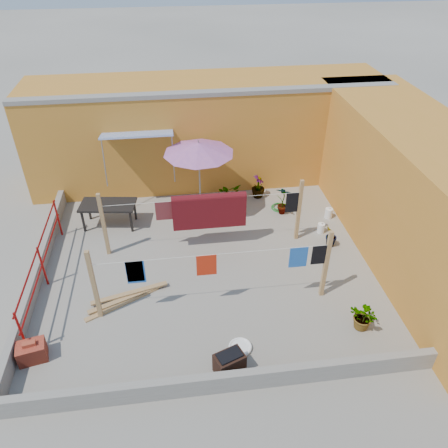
{
  "coord_description": "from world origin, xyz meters",
  "views": [
    {
      "loc": [
        -0.7,
        -8.4,
        7.15
      ],
      "look_at": [
        0.46,
        0.3,
        1.0
      ],
      "focal_mm": 35.0,
      "sensor_mm": 36.0,
      "label": 1
    }
  ],
  "objects": [
    {
      "name": "ground",
      "position": [
        0.0,
        0.0,
        0.0
      ],
      "size": [
        80.0,
        80.0,
        0.0
      ],
      "primitive_type": "plane",
      "color": "#9E998E",
      "rests_on": "ground"
    },
    {
      "name": "wall_back",
      "position": [
        0.5,
        4.69,
        1.61
      ],
      "size": [
        11.0,
        3.27,
        3.21
      ],
      "color": "#C2782A",
      "rests_on": "ground"
    },
    {
      "name": "wall_right",
      "position": [
        5.2,
        0.0,
        1.6
      ],
      "size": [
        2.4,
        9.0,
        3.2
      ],
      "primitive_type": "cube",
      "color": "#C2782A",
      "rests_on": "ground"
    },
    {
      "name": "parapet_front",
      "position": [
        0.0,
        -3.58,
        0.22
      ],
      "size": [
        8.3,
        0.16,
        0.44
      ],
      "primitive_type": "cube",
      "color": "gray",
      "rests_on": "ground"
    },
    {
      "name": "parapet_left",
      "position": [
        -4.08,
        0.0,
        0.22
      ],
      "size": [
        0.16,
        7.3,
        0.44
      ],
      "primitive_type": "cube",
      "color": "gray",
      "rests_on": "ground"
    },
    {
      "name": "red_railing",
      "position": [
        -3.85,
        -0.2,
        0.72
      ],
      "size": [
        0.05,
        4.2,
        1.1
      ],
      "color": "#9C110F",
      "rests_on": "ground"
    },
    {
      "name": "clothesline_rig",
      "position": [
        0.13,
        0.56,
        1.05
      ],
      "size": [
        5.09,
        2.35,
        1.8
      ],
      "color": "tan",
      "rests_on": "ground"
    },
    {
      "name": "patio_umbrella",
      "position": [
        0.04,
        2.36,
        2.09
      ],
      "size": [
        2.24,
        2.24,
        2.33
      ],
      "color": "gray",
      "rests_on": "ground"
    },
    {
      "name": "outdoor_table",
      "position": [
        -2.54,
        2.1,
        0.64
      ],
      "size": [
        1.6,
        0.95,
        0.71
      ],
      "color": "black",
      "rests_on": "ground"
    },
    {
      "name": "brick_stack",
      "position": [
        -3.7,
        -2.39,
        0.2
      ],
      "size": [
        0.6,
        0.49,
        0.47
      ],
      "color": "#B03B28",
      "rests_on": "ground"
    },
    {
      "name": "lumber_pile",
      "position": [
        -1.97,
        -0.99,
        0.06
      ],
      "size": [
        1.84,
        1.0,
        0.11
      ],
      "color": "tan",
      "rests_on": "ground"
    },
    {
      "name": "brazier",
      "position": [
        0.09,
        -3.2,
        0.24
      ],
      "size": [
        0.64,
        0.54,
        0.49
      ],
      "color": "black",
      "rests_on": "ground"
    },
    {
      "name": "white_basin",
      "position": [
        0.39,
        -2.7,
        0.04
      ],
      "size": [
        0.47,
        0.47,
        0.08
      ],
      "color": "white",
      "rests_on": "ground"
    },
    {
      "name": "water_jug_a",
      "position": [
        3.25,
        0.97,
        0.14
      ],
      "size": [
        0.2,
        0.2,
        0.32
      ],
      "color": "white",
      "rests_on": "ground"
    },
    {
      "name": "water_jug_b",
      "position": [
        3.7,
        1.65,
        0.15
      ],
      "size": [
        0.22,
        0.22,
        0.34
      ],
      "color": "white",
      "rests_on": "ground"
    },
    {
      "name": "green_hose",
      "position": [
        2.41,
        2.33,
        0.03
      ],
      "size": [
        0.5,
        0.5,
        0.07
      ],
      "color": "#1A7824",
      "rests_on": "ground"
    },
    {
      "name": "plant_back_a",
      "position": [
        0.91,
        2.69,
        0.37
      ],
      "size": [
        0.86,
        0.83,
        0.74
      ],
      "primitive_type": "imported",
      "rotation": [
        0.0,
        0.0,
        0.52
      ],
      "color": "#1D5418",
      "rests_on": "ground"
    },
    {
      "name": "plant_back_b",
      "position": [
        1.89,
        3.07,
        0.36
      ],
      "size": [
        0.48,
        0.48,
        0.73
      ],
      "primitive_type": "imported",
      "rotation": [
        0.0,
        0.0,
        1.38
      ],
      "color": "#1D5418",
      "rests_on": "ground"
    },
    {
      "name": "plant_right_a",
      "position": [
        2.43,
        2.05,
        0.46
      ],
      "size": [
        0.59,
        0.55,
        0.92
      ],
      "primitive_type": "imported",
      "rotation": [
        0.0,
        0.0,
        2.54
      ],
      "color": "#1D5418",
      "rests_on": "ground"
    },
    {
      "name": "plant_right_b",
      "position": [
        3.3,
        0.32,
        0.33
      ],
      "size": [
        0.42,
        0.45,
        0.65
      ],
      "primitive_type": "imported",
      "rotation": [
        0.0,
        0.0,
        4.26
      ],
      "color": "#1D5418",
      "rests_on": "ground"
    },
    {
      "name": "plant_right_c",
      "position": [
        3.05,
        -2.49,
        0.33
      ],
      "size": [
        0.76,
        0.78,
        0.65
      ],
      "primitive_type": "imported",
      "rotation": [
        0.0,
        0.0,
        5.4
      ],
      "color": "#1D5418",
      "rests_on": "ground"
    }
  ]
}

